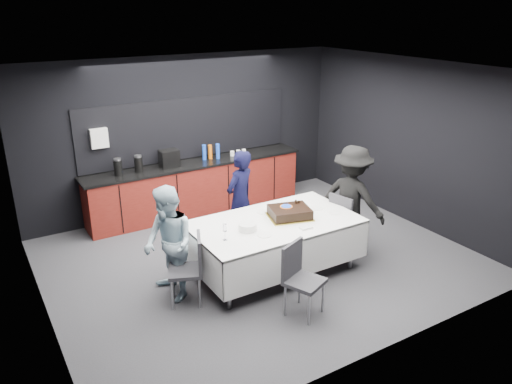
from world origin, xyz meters
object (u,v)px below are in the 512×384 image
person_center (240,199)px  person_right (352,199)px  person_left (169,244)px  champagne_flute (225,229)px  cake_assembly (290,212)px  chair_near (299,274)px  chair_right (344,218)px  party_table (274,230)px  plate_stack (248,227)px  chair_left (191,265)px

person_center → person_right: person_right is taller
person_left → champagne_flute: bearing=61.5°
cake_assembly → person_left: bearing=175.8°
person_center → cake_assembly: bearing=81.4°
chair_near → person_center: 2.03m
chair_right → chair_near: 1.87m
party_table → chair_right: (1.27, -0.00, -0.11)m
plate_stack → chair_near: size_ratio=0.26×
party_table → chair_right: 1.28m
party_table → person_center: size_ratio=1.49×
person_left → person_right: size_ratio=0.92×
person_center → champagne_flute: bearing=29.7°
chair_left → chair_near: same height
plate_stack → person_right: size_ratio=0.15×
chair_right → person_center: (-1.27, 0.98, 0.24)m
plate_stack → person_left: person_left is taller
cake_assembly → chair_left: (-1.59, -0.12, -0.32)m
person_center → plate_stack: bearing=42.4°
party_table → person_left: 1.53m
chair_left → chair_near: 1.37m
plate_stack → party_table: bearing=7.8°
cake_assembly → party_table: bearing=-179.4°
chair_left → person_right: person_right is taller
person_left → person_right: (2.92, -0.13, 0.07)m
cake_assembly → person_right: (1.15, -0.00, -0.02)m
party_table → chair_near: 1.06m
cake_assembly → chair_right: cake_assembly is taller
champagne_flute → person_left: person_left is taller
person_left → person_center: bearing=115.4°
champagne_flute → chair_left: champagne_flute is taller
party_table → plate_stack: plate_stack is taller
party_table → champagne_flute: champagne_flute is taller
person_right → plate_stack: bearing=69.6°
chair_right → person_right: person_right is taller
party_table → champagne_flute: 0.93m
party_table → chair_near: (-0.30, -1.01, -0.11)m
chair_left → party_table: bearing=5.2°
champagne_flute → chair_left: 0.62m
chair_left → champagne_flute: bearing=-5.5°
cake_assembly → chair_near: cake_assembly is taller
party_table → chair_right: size_ratio=2.51×
chair_near → chair_left: bearing=139.2°
person_right → chair_right: bearing=68.5°
chair_left → person_left: bearing=126.0°
cake_assembly → person_center: (-0.25, 0.98, -0.07)m
person_center → person_right: (1.40, -0.98, 0.05)m
person_right → chair_near: bearing=98.4°
chair_right → cake_assembly: bearing=179.7°
champagne_flute → chair_left: bearing=174.5°
plate_stack → champagne_flute: 0.42m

